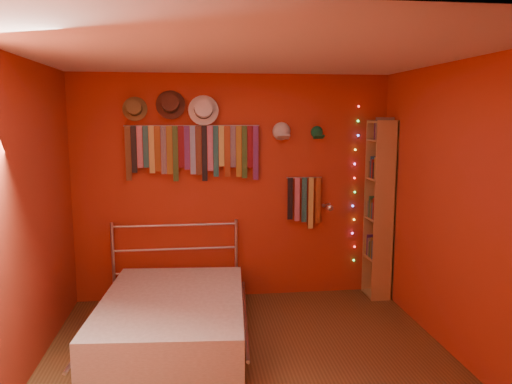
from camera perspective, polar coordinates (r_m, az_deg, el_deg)
name	(u,v)px	position (r m, az deg, el deg)	size (l,w,h in m)	color
ground	(252,371)	(4.29, -0.47, -19.78)	(3.50, 3.50, 0.00)	brown
back_wall	(233,188)	(5.57, -2.59, 0.48)	(3.50, 0.02, 2.50)	#A9311B
right_wall	(465,214)	(4.41, 22.75, -2.37)	(0.02, 3.50, 2.50)	#A9311B
left_wall	(13,226)	(4.05, -25.99, -3.52)	(0.02, 3.50, 2.50)	#A9311B
ceiling	(251,53)	(3.80, -0.52, 15.59)	(3.50, 3.50, 0.02)	white
tie_rack	(194,149)	(5.44, -7.15, 4.91)	(1.45, 0.03, 0.61)	#B9B9BE
small_tie_rack	(305,199)	(5.65, 5.57, -0.82)	(0.40, 0.03, 0.59)	#B9B9BE
fedora_olive	(135,108)	(5.44, -13.72, 9.29)	(0.26, 0.14, 0.26)	brown
fedora_brown	(170,104)	(5.40, -9.76, 9.89)	(0.31, 0.17, 0.31)	#4C271B
fedora_white	(204,109)	(5.40, -6.02, 9.37)	(0.33, 0.18, 0.32)	white
cap_white	(281,131)	(5.53, 2.92, 6.92)	(0.19, 0.24, 0.19)	silver
cap_green	(317,132)	(5.61, 6.97, 6.78)	(0.16, 0.20, 0.16)	#166537
fairy_lights	(355,185)	(5.81, 11.26, 0.78)	(0.06, 0.02, 1.80)	#FF3333
reading_lamp	(329,207)	(5.54, 8.34, -1.74)	(0.08, 0.32, 0.09)	#B9B9BE
bookshelf	(383,208)	(5.77, 14.27, -1.84)	(0.25, 0.34, 2.00)	#AD8A4E
bed	(173,316)	(4.80, -9.48, -13.83)	(1.52, 1.94, 0.91)	#B9B9BE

